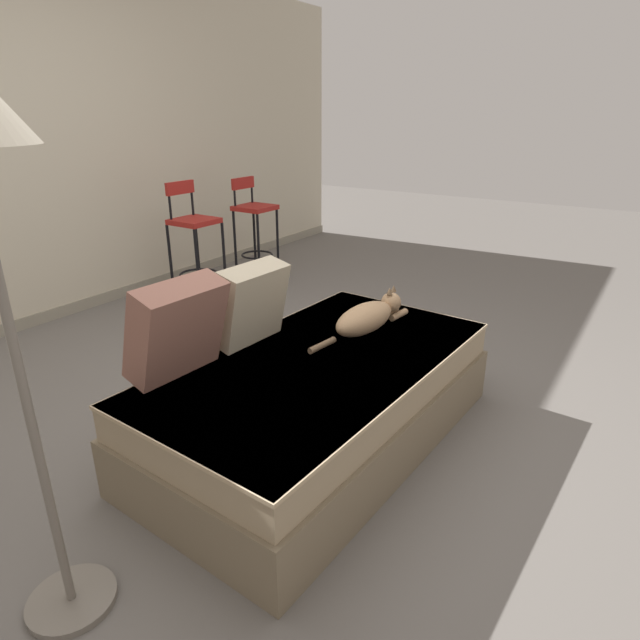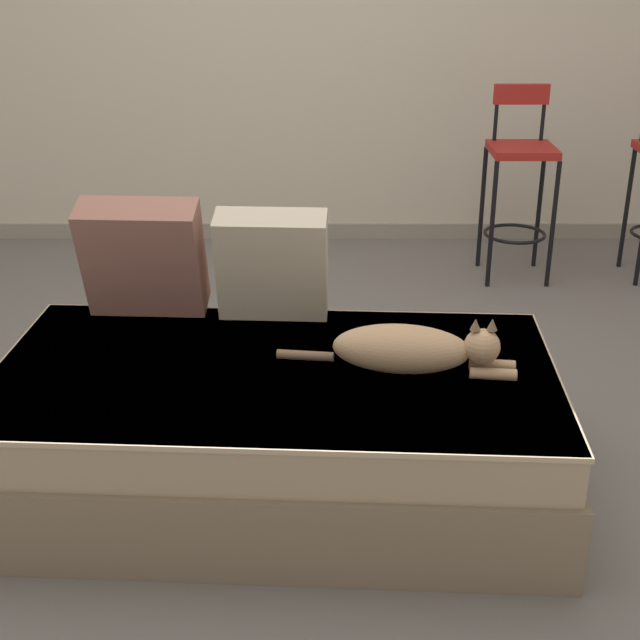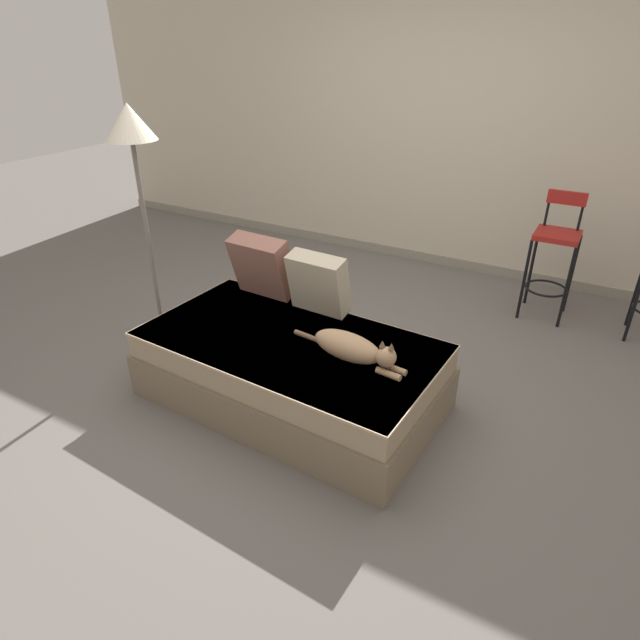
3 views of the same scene
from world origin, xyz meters
TOP-DOWN VIEW (x-y plane):
  - ground_plane at (0.00, 0.00)m, footprint 16.00×16.00m
  - wall_back_panel at (0.00, 2.25)m, footprint 8.00×0.10m
  - wall_baseboard_trim at (0.00, 2.20)m, footprint 8.00×0.02m
  - couch at (0.00, -0.40)m, footprint 1.82×1.07m
  - throw_pillow_corner at (-0.47, 0.01)m, footprint 0.42×0.28m
  - throw_pillow_middle at (-0.02, -0.01)m, footprint 0.39×0.23m
  - cat at (0.42, -0.42)m, footprint 0.74×0.22m
  - bar_stool_near_window at (1.16, 1.58)m, footprint 0.33×0.33m

SIDE VIEW (x-z plane):
  - ground_plane at x=0.00m, z-range 0.00..0.00m
  - wall_baseboard_trim at x=0.00m, z-range 0.00..0.09m
  - couch at x=0.00m, z-range 0.00..0.44m
  - cat at x=0.42m, z-range 0.42..0.61m
  - bar_stool_near_window at x=1.16m, z-range 0.05..1.03m
  - throw_pillow_middle at x=-0.02m, z-range 0.44..0.83m
  - throw_pillow_corner at x=-0.47m, z-range 0.44..0.87m
  - wall_back_panel at x=0.00m, z-range 0.00..2.60m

